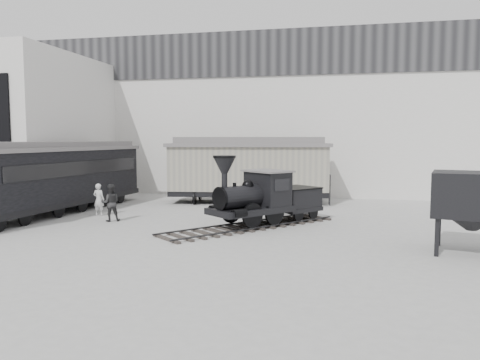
% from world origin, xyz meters
% --- Properties ---
extents(ground, '(90.00, 90.00, 0.00)m').
position_xyz_m(ground, '(0.00, 0.00, 0.00)').
color(ground, '#9E9E9B').
extents(north_wall, '(34.00, 2.51, 11.00)m').
position_xyz_m(north_wall, '(0.00, 14.98, 5.55)').
color(north_wall, silver).
rests_on(north_wall, ground).
extents(west_pavilion, '(7.00, 12.11, 9.00)m').
position_xyz_m(west_pavilion, '(-14.50, 9.96, 4.49)').
color(west_pavilion, silver).
rests_on(west_pavilion, ground).
extents(locomotive, '(7.12, 7.90, 3.09)m').
position_xyz_m(locomotive, '(1.33, 3.16, 1.14)').
color(locomotive, '#312A26').
rests_on(locomotive, ground).
extents(boxcar, '(10.03, 4.28, 3.98)m').
position_xyz_m(boxcar, '(-0.70, 10.53, 2.09)').
color(boxcar, black).
rests_on(boxcar, ground).
extents(passenger_coach, '(3.90, 13.07, 3.45)m').
position_xyz_m(passenger_coach, '(-9.68, 4.70, 1.90)').
color(passenger_coach, black).
rests_on(passenger_coach, ground).
extents(visitor_a, '(0.62, 0.43, 1.63)m').
position_xyz_m(visitor_a, '(-7.19, 4.24, 0.82)').
color(visitor_a, silver).
rests_on(visitor_a, ground).
extents(visitor_b, '(1.07, 0.99, 1.76)m').
position_xyz_m(visitor_b, '(-5.82, 2.83, 0.88)').
color(visitor_b, '#29292A').
rests_on(visitor_b, ground).
extents(coal_hopper, '(2.93, 2.59, 2.76)m').
position_xyz_m(coal_hopper, '(9.03, -0.44, 1.80)').
color(coal_hopper, black).
rests_on(coal_hopper, ground).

